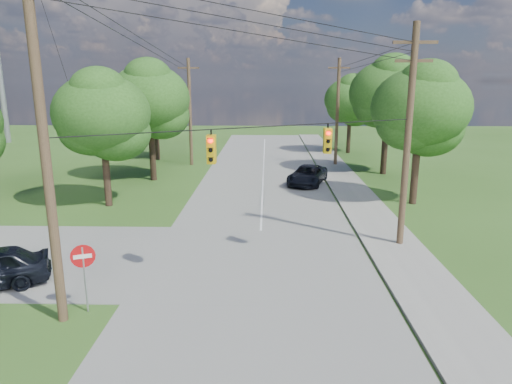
{
  "coord_description": "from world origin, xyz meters",
  "views": [
    {
      "loc": [
        2.3,
        -13.49,
        7.91
      ],
      "look_at": [
        1.86,
        5.0,
        3.41
      ],
      "focal_mm": 32.0,
      "sensor_mm": 36.0,
      "label": 1
    }
  ],
  "objects_px": {
    "pole_north_e": "(337,112)",
    "do_not_enter_sign": "(84,264)",
    "pole_ne": "(408,135)",
    "car_main_north": "(307,175)",
    "pole_north_w": "(190,111)",
    "pole_sw": "(43,137)"
  },
  "relations": [
    {
      "from": "pole_north_e",
      "to": "do_not_enter_sign",
      "type": "height_order",
      "value": "pole_north_e"
    },
    {
      "from": "pole_ne",
      "to": "pole_north_e",
      "type": "xyz_separation_m",
      "value": [
        -0.0,
        22.0,
        -0.34
      ]
    },
    {
      "from": "pole_north_e",
      "to": "car_main_north",
      "type": "distance_m",
      "value": 10.03
    },
    {
      "from": "pole_north_e",
      "to": "car_main_north",
      "type": "height_order",
      "value": "pole_north_e"
    },
    {
      "from": "pole_north_w",
      "to": "car_main_north",
      "type": "distance_m",
      "value": 14.12
    },
    {
      "from": "pole_ne",
      "to": "do_not_enter_sign",
      "type": "relative_size",
      "value": 4.21
    },
    {
      "from": "pole_sw",
      "to": "do_not_enter_sign",
      "type": "height_order",
      "value": "pole_sw"
    },
    {
      "from": "pole_sw",
      "to": "pole_ne",
      "type": "relative_size",
      "value": 1.14
    },
    {
      "from": "pole_sw",
      "to": "pole_ne",
      "type": "xyz_separation_m",
      "value": [
        13.5,
        7.6,
        -0.76
      ]
    },
    {
      "from": "pole_ne",
      "to": "pole_north_w",
      "type": "bearing_deg",
      "value": 122.29
    },
    {
      "from": "pole_sw",
      "to": "car_main_north",
      "type": "bearing_deg",
      "value": 64.57
    },
    {
      "from": "pole_sw",
      "to": "do_not_enter_sign",
      "type": "bearing_deg",
      "value": 44.13
    },
    {
      "from": "pole_north_w",
      "to": "car_main_north",
      "type": "relative_size",
      "value": 1.93
    },
    {
      "from": "pole_ne",
      "to": "do_not_enter_sign",
      "type": "height_order",
      "value": "pole_ne"
    },
    {
      "from": "pole_ne",
      "to": "do_not_enter_sign",
      "type": "distance_m",
      "value": 15.11
    },
    {
      "from": "pole_sw",
      "to": "pole_north_e",
      "type": "xyz_separation_m",
      "value": [
        13.5,
        29.6,
        -1.1
      ]
    },
    {
      "from": "pole_ne",
      "to": "car_main_north",
      "type": "distance_m",
      "value": 14.83
    },
    {
      "from": "pole_ne",
      "to": "do_not_enter_sign",
      "type": "bearing_deg",
      "value": -151.48
    },
    {
      "from": "car_main_north",
      "to": "pole_north_w",
      "type": "bearing_deg",
      "value": 159.16
    },
    {
      "from": "pole_ne",
      "to": "pole_north_e",
      "type": "height_order",
      "value": "pole_ne"
    },
    {
      "from": "pole_ne",
      "to": "pole_north_w",
      "type": "height_order",
      "value": "pole_ne"
    },
    {
      "from": "pole_north_e",
      "to": "do_not_enter_sign",
      "type": "xyz_separation_m",
      "value": [
        -12.88,
        -29.0,
        -3.32
      ]
    }
  ]
}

